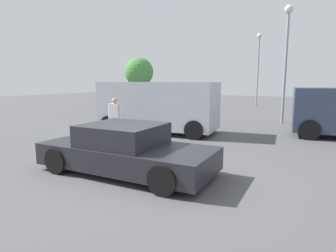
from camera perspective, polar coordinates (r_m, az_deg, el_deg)
ground_plane at (r=7.13m, az=-6.69°, el=-9.39°), size 80.00×80.00×0.00m
sedan_foreground at (r=7.05m, az=-8.55°, el=-4.89°), size 4.46×2.14×1.22m
van_white at (r=12.44m, az=-2.04°, el=4.19°), size 5.36×2.82×2.22m
pedestrian at (r=11.06m, az=-10.73°, el=2.19°), size 0.56×0.31×1.62m
light_post_near at (r=16.54m, az=22.99°, el=15.11°), size 0.44×0.44×6.15m
light_post_mid at (r=27.46m, az=17.90°, el=13.14°), size 0.44×0.44×6.54m
tree_back_center at (r=30.44m, az=-5.91°, el=10.80°), size 3.05×3.05×4.76m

